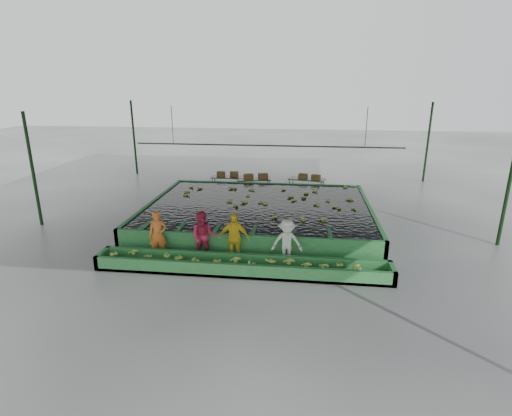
# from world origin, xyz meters

# --- Properties ---
(ground) EXTENTS (80.00, 80.00, 0.00)m
(ground) POSITION_xyz_m (0.00, 0.00, 0.00)
(ground) COLOR gray
(ground) RESTS_ON ground
(shed_roof) EXTENTS (20.00, 22.00, 0.04)m
(shed_roof) POSITION_xyz_m (0.00, 0.00, 5.00)
(shed_roof) COLOR gray
(shed_roof) RESTS_ON shed_posts
(shed_posts) EXTENTS (20.00, 22.00, 5.00)m
(shed_posts) POSITION_xyz_m (0.00, 0.00, 2.50)
(shed_posts) COLOR black
(shed_posts) RESTS_ON ground
(flotation_tank) EXTENTS (10.00, 8.00, 0.90)m
(flotation_tank) POSITION_xyz_m (0.00, 1.50, 0.45)
(flotation_tank) COLOR #31823D
(flotation_tank) RESTS_ON ground
(tank_water) EXTENTS (9.70, 7.70, 0.00)m
(tank_water) POSITION_xyz_m (0.00, 1.50, 0.85)
(tank_water) COLOR black
(tank_water) RESTS_ON flotation_tank
(sorting_trough) EXTENTS (10.00, 1.00, 0.50)m
(sorting_trough) POSITION_xyz_m (0.00, -3.60, 0.25)
(sorting_trough) COLOR #31823D
(sorting_trough) RESTS_ON ground
(cableway_rail) EXTENTS (0.08, 0.08, 14.00)m
(cableway_rail) POSITION_xyz_m (0.00, 5.00, 3.00)
(cableway_rail) COLOR #59605B
(cableway_rail) RESTS_ON shed_roof
(rail_hanger_left) EXTENTS (0.04, 0.04, 2.00)m
(rail_hanger_left) POSITION_xyz_m (-5.00, 5.00, 4.00)
(rail_hanger_left) COLOR #59605B
(rail_hanger_left) RESTS_ON shed_roof
(rail_hanger_right) EXTENTS (0.04, 0.04, 2.00)m
(rail_hanger_right) POSITION_xyz_m (5.00, 5.00, 4.00)
(rail_hanger_right) COLOR #59605B
(rail_hanger_right) RESTS_ON shed_roof
(worker_a) EXTENTS (0.74, 0.58, 1.78)m
(worker_a) POSITION_xyz_m (-3.16, -2.80, 0.89)
(worker_a) COLOR orange
(worker_a) RESTS_ON ground
(worker_b) EXTENTS (0.93, 0.75, 1.83)m
(worker_b) POSITION_xyz_m (-1.48, -2.80, 0.91)
(worker_b) COLOR #BA2546
(worker_b) RESTS_ON ground
(worker_c) EXTENTS (1.08, 0.46, 1.83)m
(worker_c) POSITION_xyz_m (-0.38, -2.80, 0.91)
(worker_c) COLOR yellow
(worker_c) RESTS_ON ground
(worker_d) EXTENTS (1.11, 0.68, 1.66)m
(worker_d) POSITION_xyz_m (1.48, -2.80, 0.83)
(worker_d) COLOR silver
(worker_d) RESTS_ON ground
(packing_table_left) EXTENTS (1.95, 0.78, 0.89)m
(packing_table_left) POSITION_xyz_m (-2.40, 6.73, 0.44)
(packing_table_left) COLOR #59605B
(packing_table_left) RESTS_ON ground
(packing_table_mid) EXTENTS (2.04, 1.18, 0.87)m
(packing_table_mid) POSITION_xyz_m (-0.85, 6.39, 0.44)
(packing_table_mid) COLOR #59605B
(packing_table_mid) RESTS_ON ground
(packing_table_right) EXTENTS (2.16, 1.26, 0.92)m
(packing_table_right) POSITION_xyz_m (2.18, 6.61, 0.46)
(packing_table_right) COLOR #59605B
(packing_table_right) RESTS_ON ground
(box_stack_left) EXTENTS (1.28, 0.47, 0.27)m
(box_stack_left) POSITION_xyz_m (-2.44, 6.77, 0.89)
(box_stack_left) COLOR brown
(box_stack_left) RESTS_ON packing_table_left
(box_stack_mid) EXTENTS (1.42, 0.76, 0.30)m
(box_stack_mid) POSITION_xyz_m (-0.72, 6.37, 0.87)
(box_stack_mid) COLOR brown
(box_stack_mid) RESTS_ON packing_table_mid
(box_stack_right) EXTENTS (1.28, 0.68, 0.26)m
(box_stack_right) POSITION_xyz_m (2.31, 6.53, 0.92)
(box_stack_right) COLOR brown
(box_stack_right) RESTS_ON packing_table_right
(floating_bananas) EXTENTS (8.47, 5.77, 0.12)m
(floating_bananas) POSITION_xyz_m (0.00, 2.30, 0.85)
(floating_bananas) COLOR #A6C746
(floating_bananas) RESTS_ON tank_water
(trough_bananas) EXTENTS (8.70, 0.58, 0.12)m
(trough_bananas) POSITION_xyz_m (0.00, -3.60, 0.40)
(trough_bananas) COLOR #A6C746
(trough_bananas) RESTS_ON sorting_trough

